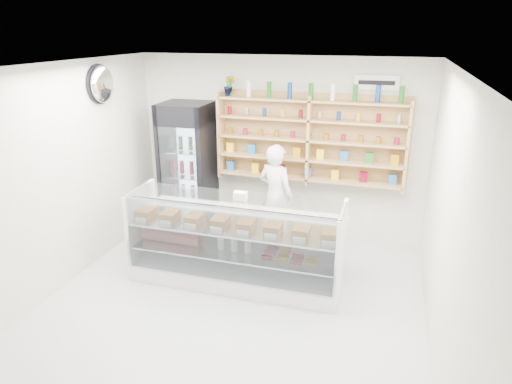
% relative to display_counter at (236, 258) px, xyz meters
% --- Properties ---
extents(room, '(5.00, 5.00, 5.00)m').
position_rel_display_counter_xyz_m(room, '(0.13, -0.75, 1.07)').
color(room, '#A3A2A7').
rests_on(room, ground).
extents(display_counter, '(2.73, 0.82, 1.19)m').
position_rel_display_counter_xyz_m(display_counter, '(0.00, 0.00, 0.00)').
color(display_counter, white).
rests_on(display_counter, floor).
extents(shop_worker, '(0.68, 0.56, 1.60)m').
position_rel_display_counter_xyz_m(shop_worker, '(0.23, 1.19, 0.46)').
color(shop_worker, silver).
rests_on(shop_worker, floor).
extents(drinks_cooler, '(0.76, 0.74, 2.10)m').
position_rel_display_counter_xyz_m(drinks_cooler, '(-1.27, 1.38, 0.72)').
color(drinks_cooler, black).
rests_on(drinks_cooler, floor).
extents(wall_shelving, '(2.84, 0.28, 1.33)m').
position_rel_display_counter_xyz_m(wall_shelving, '(0.63, 1.59, 1.26)').
color(wall_shelving, tan).
rests_on(wall_shelving, back_wall).
extents(potted_plant, '(0.17, 0.14, 0.31)m').
position_rel_display_counter_xyz_m(potted_plant, '(-0.62, 1.59, 2.02)').
color(potted_plant, '#1E6626').
rests_on(potted_plant, wall_shelving).
extents(security_mirror, '(0.15, 0.50, 0.50)m').
position_rel_display_counter_xyz_m(security_mirror, '(-2.04, 0.45, 2.12)').
color(security_mirror, silver).
rests_on(security_mirror, left_wall).
extents(wall_sign, '(0.62, 0.03, 0.20)m').
position_rel_display_counter_xyz_m(wall_sign, '(1.53, 1.72, 2.12)').
color(wall_sign, white).
rests_on(wall_sign, back_wall).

